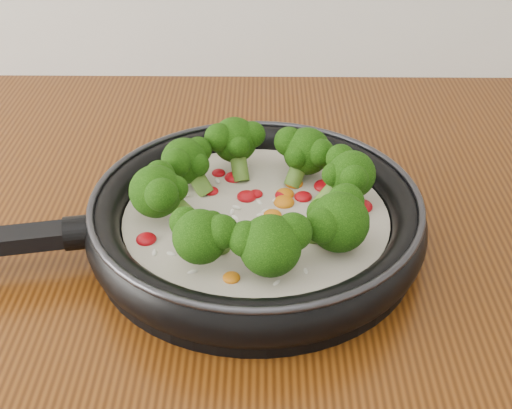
{
  "coord_description": "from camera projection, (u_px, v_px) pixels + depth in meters",
  "views": [
    {
      "loc": [
        0.13,
        0.45,
        1.35
      ],
      "look_at": [
        0.12,
        1.04,
        0.95
      ],
      "focal_mm": 47.45,
      "sensor_mm": 36.0,
      "label": 1
    }
  ],
  "objects": [
    {
      "name": "skillet",
      "position": [
        254.0,
        215.0,
        0.72
      ],
      "size": [
        0.59,
        0.42,
        0.1
      ],
      "color": "black",
      "rests_on": "counter"
    }
  ]
}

